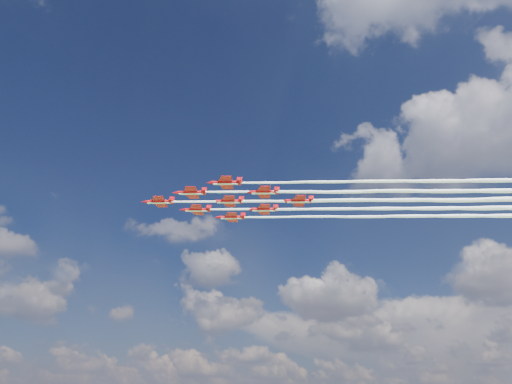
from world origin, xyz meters
TOP-DOWN VIEW (x-y plane):
  - jet_lead at (36.74, 25.13)m, footprint 115.53×90.63m
  - jet_row2_port at (49.12, 26.46)m, footprint 115.53×90.63m
  - jet_row2_starb at (41.06, 36.81)m, footprint 115.53×90.63m
  - jet_row3_port at (61.51, 27.80)m, footprint 115.53×90.63m
  - jet_row3_centre at (53.44, 38.15)m, footprint 115.53×90.63m
  - jet_row3_starb at (45.38, 48.49)m, footprint 115.53×90.63m
  - jet_row4_port at (65.82, 39.48)m, footprint 115.53×90.63m
  - jet_row4_starb at (57.76, 49.83)m, footprint 115.53×90.63m

SIDE VIEW (x-z plane):
  - jet_lead at x=36.74m, z-range 81.06..83.55m
  - jet_row2_port at x=49.12m, z-range 81.06..83.55m
  - jet_row2_starb at x=41.06m, z-range 81.06..83.55m
  - jet_row3_port at x=61.51m, z-range 81.06..83.55m
  - jet_row3_centre at x=53.44m, z-range 81.06..83.55m
  - jet_row3_starb at x=45.38m, z-range 81.06..83.55m
  - jet_row4_port at x=65.82m, z-range 81.06..83.55m
  - jet_row4_starb at x=57.76m, z-range 81.06..83.55m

